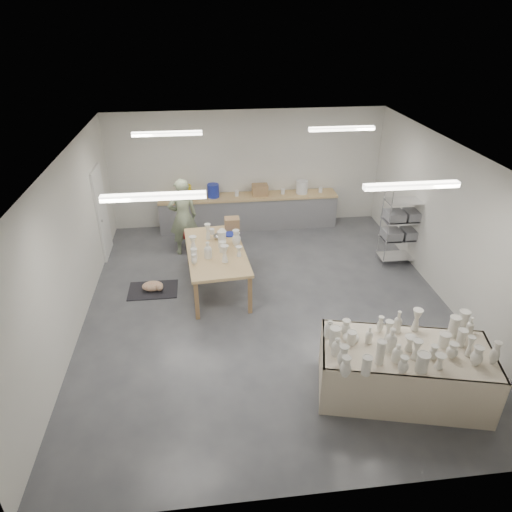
{
  "coord_description": "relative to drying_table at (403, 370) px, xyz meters",
  "views": [
    {
      "loc": [
        -1.12,
        -7.34,
        5.15
      ],
      "look_at": [
        -0.23,
        0.13,
        1.05
      ],
      "focal_mm": 32.0,
      "sensor_mm": 36.0,
      "label": 1
    }
  ],
  "objects": [
    {
      "name": "red_stool",
      "position": [
        -3.28,
        5.26,
        -0.16
      ],
      "size": [
        0.47,
        0.47,
        0.34
      ],
      "rotation": [
        0.0,
        0.0,
        0.39
      ],
      "color": "#A3171A",
      "rests_on": "ground"
    },
    {
      "name": "work_table",
      "position": [
        -2.54,
        3.48,
        0.4
      ],
      "size": [
        1.32,
        2.37,
        1.23
      ],
      "rotation": [
        0.0,
        0.0,
        0.08
      ],
      "color": "tan",
      "rests_on": "ground"
    },
    {
      "name": "cat",
      "position": [
        -3.91,
        3.35,
        -0.35
      ],
      "size": [
        0.51,
        0.44,
        0.19
      ],
      "rotation": [
        0.0,
        0.0,
        0.4
      ],
      "color": "white",
      "rests_on": "rug"
    },
    {
      "name": "room",
      "position": [
        -1.74,
        2.63,
        1.59
      ],
      "size": [
        8.0,
        8.02,
        3.0
      ],
      "color": "#424449",
      "rests_on": "ground"
    },
    {
      "name": "wire_shelf",
      "position": [
        1.57,
        3.95,
        0.45
      ],
      "size": [
        0.88,
        0.48,
        1.8
      ],
      "color": "silver",
      "rests_on": "ground"
    },
    {
      "name": "back_counter",
      "position": [
        -1.64,
        6.23,
        0.02
      ],
      "size": [
        4.6,
        0.6,
        1.24
      ],
      "color": "tan",
      "rests_on": "ground"
    },
    {
      "name": "potter",
      "position": [
        -3.28,
        4.99,
        0.45
      ],
      "size": [
        0.75,
        0.58,
        1.84
      ],
      "primitive_type": "imported",
      "rotation": [
        0.0,
        0.0,
        3.37
      ],
      "color": "gray",
      "rests_on": "ground"
    },
    {
      "name": "rug",
      "position": [
        -3.93,
        3.36,
        -0.46
      ],
      "size": [
        1.0,
        0.7,
        0.02
      ],
      "primitive_type": "cube",
      "color": "black",
      "rests_on": "ground"
    },
    {
      "name": "drying_table",
      "position": [
        0.0,
        0.0,
        0.0
      ],
      "size": [
        2.64,
        1.72,
        1.23
      ],
      "rotation": [
        0.0,
        0.0,
        -0.24
      ],
      "color": "olive",
      "rests_on": "ground"
    }
  ]
}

